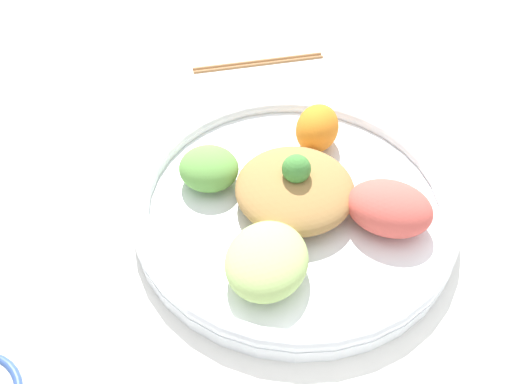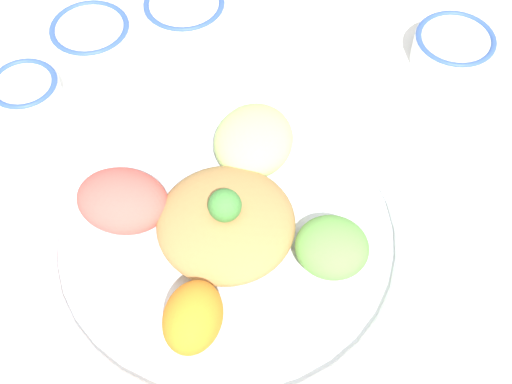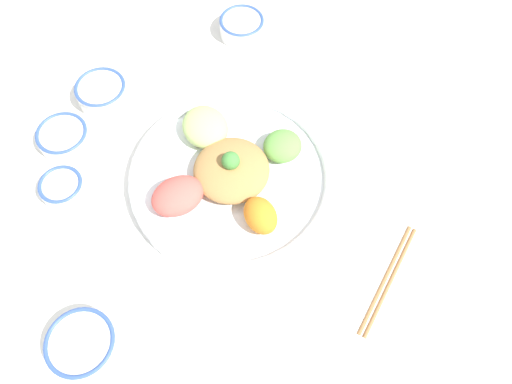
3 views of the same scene
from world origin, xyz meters
The scene contains 4 objects.
ground_plane centered at (0.00, 0.00, 0.00)m, with size 2.40×2.40×0.00m, color white.
salad_platter centered at (-0.02, -0.04, 0.02)m, with size 0.38×0.38×0.09m.
chopsticks_pair_near centered at (-0.25, 0.21, 0.00)m, with size 0.16×0.18×0.01m.
serving_spoon_main centered at (0.15, 0.22, 0.00)m, with size 0.11×0.11×0.01m.
Camera 1 is at (0.18, -0.38, 0.47)m, focal length 35.00 mm.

